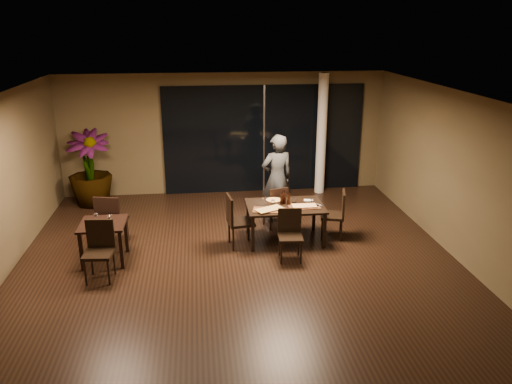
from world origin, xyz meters
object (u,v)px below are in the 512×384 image
object	(u,v)px
chair_side_near	(100,247)
diner	(277,178)
bottle_c	(284,197)
bottle_b	(288,198)
chair_side_far	(111,218)
potted_plant	(90,169)
main_table	(285,209)
chair_main_right	(337,212)
side_table	(103,229)
chair_main_far	(276,205)
chair_main_near	(290,231)
bottle_a	(282,198)
chair_main_left	(236,218)

from	to	relation	value
chair_side_near	diner	xyz separation A→B (m)	(3.37, 2.22, 0.39)
bottle_c	bottle_b	bearing A→B (deg)	-54.00
chair_side_far	potted_plant	world-z (taller)	potted_plant
main_table	chair_main_right	bearing A→B (deg)	1.22
side_table	bottle_b	size ratio (longest dim) A/B	2.84
chair_main_far	potted_plant	world-z (taller)	potted_plant
chair_main_near	bottle_b	xyz separation A→B (m)	(0.10, 0.76, 0.37)
chair_main_far	chair_main_right	bearing A→B (deg)	133.90
chair_main_far	bottle_a	bearing A→B (deg)	74.28
main_table	chair_main_left	size ratio (longest dim) A/B	1.44
bottle_b	bottle_c	distance (m)	0.11
potted_plant	chair_side_far	bearing A→B (deg)	-71.56
diner	bottle_c	world-z (taller)	diner
potted_plant	bottle_c	size ratio (longest dim) A/B	6.07
chair_main_near	chair_main_right	size ratio (longest dim) A/B	0.95
chair_main_right	chair_side_far	world-z (taller)	chair_side_far
chair_main_far	chair_side_near	size ratio (longest dim) A/B	0.90
bottle_a	bottle_b	distance (m)	0.14
chair_main_right	bottle_a	size ratio (longest dim) A/B	3.62
main_table	bottle_c	xyz separation A→B (m)	(-0.01, 0.09, 0.22)
chair_main_far	bottle_a	xyz separation A→B (m)	(0.00, -0.60, 0.38)
bottle_a	bottle_c	world-z (taller)	bottle_c
chair_main_left	chair_main_right	size ratio (longest dim) A/B	1.06
diner	bottle_b	size ratio (longest dim) A/B	6.81
chair_side_near	diner	world-z (taller)	diner
side_table	bottle_a	bearing A→B (deg)	9.63
chair_side_near	potted_plant	world-z (taller)	potted_plant
chair_main_left	bottle_c	bearing A→B (deg)	-83.89
diner	bottle_c	xyz separation A→B (m)	(-0.01, -1.02, -0.06)
chair_main_right	diner	size ratio (longest dim) A/B	0.51
main_table	chair_side_far	distance (m)	3.37
side_table	chair_main_near	distance (m)	3.37
bottle_c	potted_plant	bearing A→B (deg)	149.04
main_table	side_table	world-z (taller)	same
bottle_b	chair_main_right	bearing A→B (deg)	1.46
potted_plant	diner	bearing A→B (deg)	-19.59
bottle_b	bottle_c	world-z (taller)	bottle_c
side_table	bottle_a	world-z (taller)	bottle_a
chair_main_near	diner	size ratio (longest dim) A/B	0.49
chair_main_right	bottle_c	xyz separation A→B (m)	(-1.06, 0.06, 0.35)
main_table	bottle_c	world-z (taller)	bottle_c
potted_plant	chair_main_far	bearing A→B (deg)	-25.06
side_table	bottle_a	distance (m)	3.39
main_table	diner	size ratio (longest dim) A/B	0.78
chair_main_left	potted_plant	distance (m)	4.25
chair_main_right	chair_main_near	bearing A→B (deg)	-39.99
chair_main_near	chair_side_near	size ratio (longest dim) A/B	0.92
chair_main_far	diner	world-z (taller)	diner
main_table	diner	distance (m)	1.14
chair_main_far	chair_side_far	distance (m)	3.35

